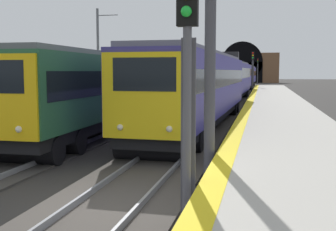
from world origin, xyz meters
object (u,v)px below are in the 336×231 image
object	(u,v)px
railway_signal_far	(258,69)
catenary_mast_near	(98,56)
train_adjacent_platform	(157,82)
railway_signal_mid	(253,69)
train_main_approaching	(236,77)
railway_signal_near	(187,74)

from	to	relation	value
railway_signal_far	catenary_mast_near	bearing A→B (deg)	-10.67
catenary_mast_near	train_adjacent_platform	bearing A→B (deg)	-127.18
railway_signal_mid	train_main_approaching	bearing A→B (deg)	-25.75
railway_signal_near	railway_signal_mid	xyz separation A→B (m)	(48.54, -0.00, 0.36)
railway_signal_far	train_main_approaching	bearing A→B (deg)	-2.09
train_main_approaching	railway_signal_mid	xyz separation A→B (m)	(3.94, -1.90, 1.05)
train_main_approaching	railway_signal_near	distance (m)	44.65
train_adjacent_platform	railway_signal_mid	size ratio (longest dim) A/B	7.30
railway_signal_mid	catenary_mast_near	xyz separation A→B (m)	(-20.40, 12.91, 1.01)
train_adjacent_platform	railway_signal_far	distance (m)	73.82
train_main_approaching	railway_signal_far	size ratio (longest dim) A/B	13.34
railway_signal_mid	railway_signal_far	bearing A→B (deg)	-180.00
railway_signal_near	railway_signal_far	world-z (taller)	railway_signal_far
railway_signal_far	catenary_mast_near	xyz separation A→B (m)	(-68.55, 12.91, 0.77)
train_main_approaching	catenary_mast_near	world-z (taller)	catenary_mast_near
train_main_approaching	train_adjacent_platform	distance (m)	21.90
railway_signal_mid	train_adjacent_platform	bearing A→B (deg)	-14.04
train_adjacent_platform	railway_signal_mid	bearing A→B (deg)	165.42
train_adjacent_platform	railway_signal_near	distance (m)	24.03
train_main_approaching	railway_signal_mid	distance (m)	4.50
railway_signal_near	railway_signal_mid	size ratio (longest dim) A/B	0.88
railway_signal_near	train_main_approaching	bearing A→B (deg)	-177.56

